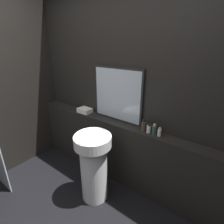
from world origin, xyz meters
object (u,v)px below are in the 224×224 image
shampoo_bottle (143,126)px  conditioner_bottle (149,129)px  towel_stack (85,110)px  lotion_bottle (154,130)px  pedestal_sink (94,164)px  body_wash_bottle (159,132)px  mirror (117,95)px

shampoo_bottle → conditioner_bottle: (0.07, 0.00, -0.02)m
towel_stack → lotion_bottle: (1.11, 0.00, 0.03)m
pedestal_sink → towel_stack: size_ratio=4.41×
lotion_bottle → body_wash_bottle: 0.06m
towel_stack → lotion_bottle: 1.11m
shampoo_bottle → conditioner_bottle: size_ratio=1.29×
shampoo_bottle → towel_stack: bearing=180.0°
conditioner_bottle → body_wash_bottle: size_ratio=1.11×
pedestal_sink → body_wash_bottle: (0.60, 0.46, 0.44)m
shampoo_bottle → mirror: bearing=170.7°
mirror → pedestal_sink: bearing=-85.9°
towel_stack → lotion_bottle: size_ratio=1.60×
towel_stack → shampoo_bottle: shampoo_bottle is taller
shampoo_bottle → lotion_bottle: bearing=0.0°
mirror → body_wash_bottle: size_ratio=7.31×
towel_stack → shampoo_bottle: (0.98, 0.00, 0.03)m
mirror → lotion_bottle: (0.57, -0.07, -0.29)m
body_wash_bottle → towel_stack: bearing=180.0°
conditioner_bottle → lotion_bottle: (0.07, 0.00, 0.01)m
conditioner_bottle → pedestal_sink: bearing=-135.6°
mirror → lotion_bottle: 0.65m
towel_stack → pedestal_sink: bearing=-38.1°
pedestal_sink → conditioner_bottle: bearing=44.4°
conditioner_bottle → towel_stack: bearing=180.0°
lotion_bottle → conditioner_bottle: bearing=180.0°
shampoo_bottle → body_wash_bottle: shampoo_bottle is taller
pedestal_sink → conditioner_bottle: size_ratio=8.07×
pedestal_sink → lotion_bottle: (0.53, 0.46, 0.45)m
pedestal_sink → mirror: 0.91m
pedestal_sink → lotion_bottle: bearing=40.5°
mirror → conditioner_bottle: mirror is taller
towel_stack → conditioner_bottle: 1.05m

